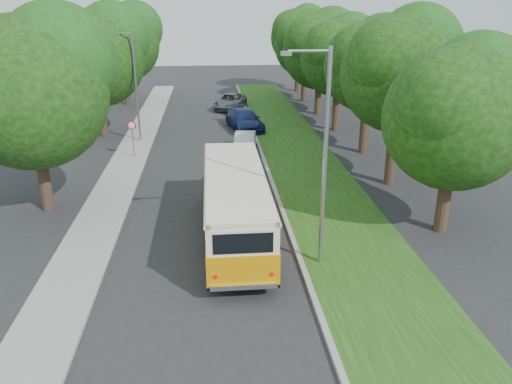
{
  "coord_description": "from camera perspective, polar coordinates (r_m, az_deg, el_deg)",
  "views": [
    {
      "loc": [
        0.34,
        -18.85,
        9.37
      ],
      "look_at": [
        2.25,
        1.49,
        1.5
      ],
      "focal_mm": 35.0,
      "sensor_mm": 36.0,
      "label": 1
    }
  ],
  "objects": [
    {
      "name": "lamppost_far",
      "position": [
        35.61,
        -13.74,
        11.99
      ],
      "size": [
        1.71,
        0.16,
        7.5
      ],
      "color": "gray",
      "rests_on": "ground"
    },
    {
      "name": "grass_verge",
      "position": [
        26.21,
        7.36,
        0.09
      ],
      "size": [
        4.5,
        70.0,
        0.13
      ],
      "primitive_type": "cube",
      "color": "#1C4412",
      "rests_on": "ground"
    },
    {
      "name": "warning_sign",
      "position": [
        32.13,
        -13.96,
        6.65
      ],
      "size": [
        0.56,
        0.1,
        2.5
      ],
      "color": "gray",
      "rests_on": "ground"
    },
    {
      "name": "curb",
      "position": [
        25.81,
        2.26,
        -0.07
      ],
      "size": [
        0.2,
        70.0,
        0.15
      ],
      "primitive_type": "cube",
      "color": "gray",
      "rests_on": "ground"
    },
    {
      "name": "car_blue",
      "position": [
        38.85,
        -1.31,
        8.26
      ],
      "size": [
        3.09,
        5.57,
        1.53
      ],
      "primitive_type": "imported",
      "rotation": [
        0.0,
        0.0,
        0.19
      ],
      "color": "navy",
      "rests_on": "ground"
    },
    {
      "name": "lamppost_near",
      "position": [
        17.53,
        7.63,
        4.3
      ],
      "size": [
        1.71,
        0.16,
        8.0
      ],
      "color": "gray",
      "rests_on": "ground"
    },
    {
      "name": "car_grey",
      "position": [
        46.69,
        -2.97,
        10.31
      ],
      "size": [
        3.54,
        5.35,
        1.37
      ],
      "primitive_type": "imported",
      "rotation": [
        0.0,
        0.0,
        -0.28
      ],
      "color": "#54565C",
      "rests_on": "ground"
    },
    {
      "name": "ground",
      "position": [
        21.06,
        -5.75,
        -5.48
      ],
      "size": [
        120.0,
        120.0,
        0.0
      ],
      "primitive_type": "plane",
      "color": "#27272A",
      "rests_on": "ground"
    },
    {
      "name": "treeline",
      "position": [
        37.11,
        -1.04,
        15.74
      ],
      "size": [
        24.27,
        41.91,
        9.46
      ],
      "color": "#332319",
      "rests_on": "ground"
    },
    {
      "name": "vintage_bus",
      "position": [
        20.54,
        -2.37,
        -1.65
      ],
      "size": [
        2.52,
        9.75,
        2.89
      ],
      "primitive_type": null,
      "rotation": [
        0.0,
        0.0,
        -0.0
      ],
      "color": "orange",
      "rests_on": "ground"
    },
    {
      "name": "car_white",
      "position": [
        33.01,
        -1.29,
        5.69
      ],
      "size": [
        1.83,
        3.93,
        1.25
      ],
      "primitive_type": "imported",
      "rotation": [
        0.0,
        0.0,
        -0.14
      ],
      "color": "silver",
      "rests_on": "ground"
    },
    {
      "name": "car_silver",
      "position": [
        28.3,
        -2.74,
        3.23
      ],
      "size": [
        2.99,
        4.53,
        1.43
      ],
      "primitive_type": "imported",
      "rotation": [
        0.0,
        0.0,
        -0.34
      ],
      "color": "#B5B5BA",
      "rests_on": "ground"
    },
    {
      "name": "sidewalk",
      "position": [
        26.12,
        -16.34,
        -0.71
      ],
      "size": [
        2.2,
        70.0,
        0.12
      ],
      "primitive_type": "cube",
      "color": "gray",
      "rests_on": "ground"
    }
  ]
}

